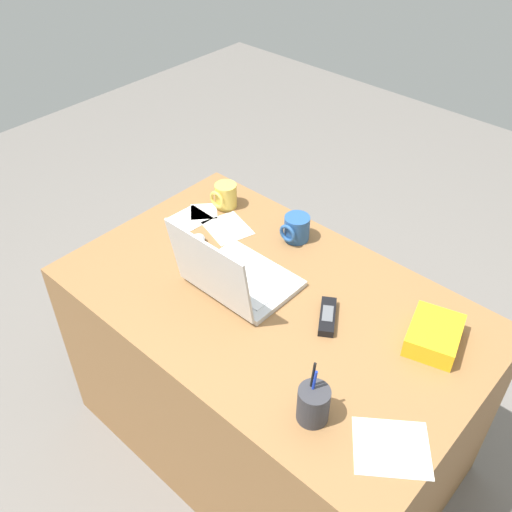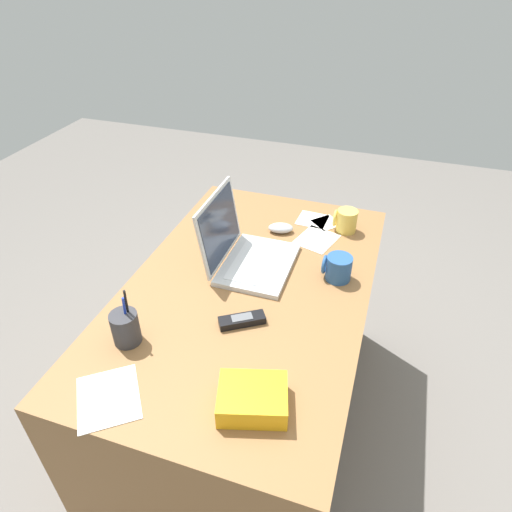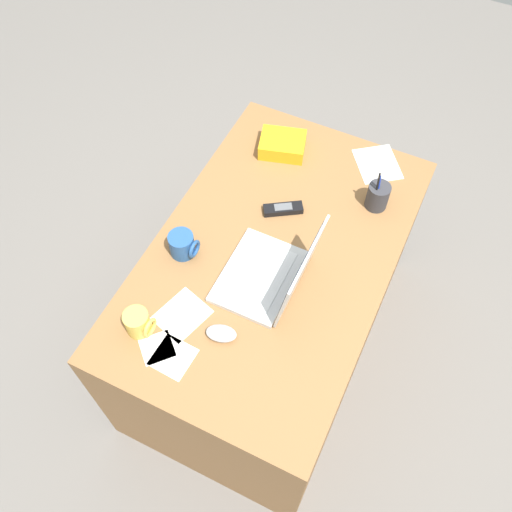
{
  "view_description": "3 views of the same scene",
  "coord_description": "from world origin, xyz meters",
  "px_view_note": "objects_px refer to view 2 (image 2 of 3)",
  "views": [
    {
      "loc": [
        -0.79,
        0.95,
        1.92
      ],
      "look_at": [
        0.09,
        -0.03,
        0.82
      ],
      "focal_mm": 40.08,
      "sensor_mm": 36.0,
      "label": 1
    },
    {
      "loc": [
        -1.09,
        -0.39,
        1.68
      ],
      "look_at": [
        0.09,
        0.0,
        0.78
      ],
      "focal_mm": 31.54,
      "sensor_mm": 36.0,
      "label": 2
    },
    {
      "loc": [
        0.98,
        0.41,
        2.33
      ],
      "look_at": [
        0.07,
        -0.03,
        0.77
      ],
      "focal_mm": 39.68,
      "sensor_mm": 36.0,
      "label": 3
    }
  ],
  "objects_px": {
    "pen_holder": "(126,328)",
    "coffee_mug_white": "(338,268)",
    "laptop": "(244,251)",
    "coffee_mug_tall": "(346,221)",
    "snack_bag": "(253,399)",
    "cordless_phone": "(242,320)",
    "computer_mouse": "(281,228)"
  },
  "relations": [
    {
      "from": "coffee_mug_white",
      "to": "snack_bag",
      "type": "bearing_deg",
      "value": 169.32
    },
    {
      "from": "coffee_mug_white",
      "to": "pen_holder",
      "type": "height_order",
      "value": "pen_holder"
    },
    {
      "from": "laptop",
      "to": "coffee_mug_white",
      "type": "height_order",
      "value": "laptop"
    },
    {
      "from": "laptop",
      "to": "computer_mouse",
      "type": "height_order",
      "value": "laptop"
    },
    {
      "from": "pen_holder",
      "to": "coffee_mug_white",
      "type": "bearing_deg",
      "value": -47.58
    },
    {
      "from": "coffee_mug_tall",
      "to": "coffee_mug_white",
      "type": "bearing_deg",
      "value": -175.8
    },
    {
      "from": "cordless_phone",
      "to": "pen_holder",
      "type": "distance_m",
      "value": 0.34
    },
    {
      "from": "coffee_mug_tall",
      "to": "snack_bag",
      "type": "distance_m",
      "value": 0.89
    },
    {
      "from": "laptop",
      "to": "pen_holder",
      "type": "height_order",
      "value": "laptop"
    },
    {
      "from": "laptop",
      "to": "computer_mouse",
      "type": "distance_m",
      "value": 0.25
    },
    {
      "from": "coffee_mug_white",
      "to": "cordless_phone",
      "type": "height_order",
      "value": "coffee_mug_white"
    },
    {
      "from": "laptop",
      "to": "coffee_mug_white",
      "type": "bearing_deg",
      "value": -86.53
    },
    {
      "from": "snack_bag",
      "to": "coffee_mug_white",
      "type": "bearing_deg",
      "value": -10.68
    },
    {
      "from": "computer_mouse",
      "to": "coffee_mug_white",
      "type": "relative_size",
      "value": 0.98
    },
    {
      "from": "cordless_phone",
      "to": "laptop",
      "type": "bearing_deg",
      "value": 18.1
    },
    {
      "from": "laptop",
      "to": "computer_mouse",
      "type": "relative_size",
      "value": 3.23
    },
    {
      "from": "cordless_phone",
      "to": "pen_holder",
      "type": "height_order",
      "value": "pen_holder"
    },
    {
      "from": "pen_holder",
      "to": "cordless_phone",
      "type": "bearing_deg",
      "value": -59.59
    },
    {
      "from": "laptop",
      "to": "cordless_phone",
      "type": "height_order",
      "value": "laptop"
    },
    {
      "from": "coffee_mug_tall",
      "to": "snack_bag",
      "type": "bearing_deg",
      "value": 174.49
    },
    {
      "from": "cordless_phone",
      "to": "computer_mouse",
      "type": "bearing_deg",
      "value": 3.05
    },
    {
      "from": "cordless_phone",
      "to": "pen_holder",
      "type": "bearing_deg",
      "value": 120.41
    },
    {
      "from": "laptop",
      "to": "pen_holder",
      "type": "bearing_deg",
      "value": 156.89
    },
    {
      "from": "coffee_mug_white",
      "to": "cordless_phone",
      "type": "bearing_deg",
      "value": 142.84
    },
    {
      "from": "coffee_mug_tall",
      "to": "cordless_phone",
      "type": "bearing_deg",
      "value": 161.27
    },
    {
      "from": "coffee_mug_tall",
      "to": "pen_holder",
      "type": "height_order",
      "value": "pen_holder"
    },
    {
      "from": "coffee_mug_white",
      "to": "pen_holder",
      "type": "relative_size",
      "value": 0.54
    },
    {
      "from": "coffee_mug_tall",
      "to": "cordless_phone",
      "type": "distance_m",
      "value": 0.65
    },
    {
      "from": "computer_mouse",
      "to": "snack_bag",
      "type": "bearing_deg",
      "value": 175.37
    },
    {
      "from": "pen_holder",
      "to": "laptop",
      "type": "bearing_deg",
      "value": -23.11
    },
    {
      "from": "laptop",
      "to": "coffee_mug_white",
      "type": "relative_size",
      "value": 3.18
    },
    {
      "from": "coffee_mug_tall",
      "to": "cordless_phone",
      "type": "xyz_separation_m",
      "value": [
        -0.62,
        0.21,
        -0.03
      ]
    }
  ]
}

